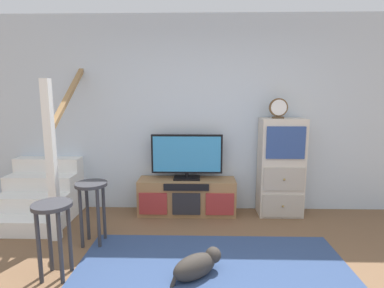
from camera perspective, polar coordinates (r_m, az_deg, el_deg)
name	(u,v)px	position (r m, az deg, el deg)	size (l,w,h in m)	color
back_wall	(209,115)	(4.22, 3.22, 5.54)	(6.40, 0.12, 2.70)	silver
area_rug	(214,285)	(2.86, 4.26, -25.25)	(2.60, 1.80, 0.01)	navy
media_console	(187,196)	(4.18, -0.98, -9.99)	(1.32, 0.38, 0.49)	#997047
television	(187,155)	(4.05, -0.99, -2.21)	(0.96, 0.22, 0.62)	black
side_cabinet	(281,167)	(4.22, 16.60, -4.32)	(0.58, 0.38, 1.32)	beige
desk_clock	(278,108)	(4.08, 16.17, 6.56)	(0.24, 0.08, 0.26)	#4C3823
staircase	(48,187)	(4.65, -25.78, -7.32)	(1.00, 1.36, 2.20)	white
bar_stool_near	(53,222)	(2.98, -24.98, -13.42)	(0.34, 0.34, 0.70)	#333338
bar_stool_far	(92,198)	(3.46, -18.57, -9.83)	(0.34, 0.34, 0.70)	#333338
dog	(197,265)	(2.90, 1.02, -22.10)	(0.48, 0.42, 0.23)	#332D28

